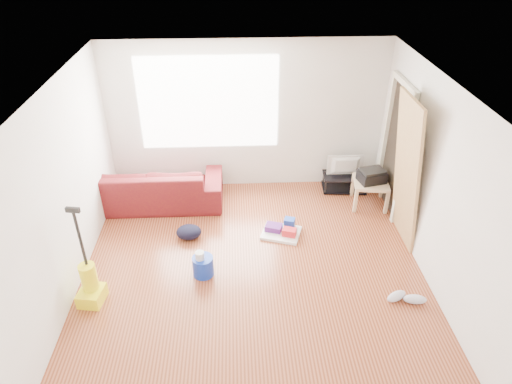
{
  "coord_description": "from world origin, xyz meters",
  "views": [
    {
      "loc": [
        -0.19,
        -4.4,
        4.13
      ],
      "look_at": [
        0.06,
        0.6,
        1.0
      ],
      "focal_mm": 32.0,
      "sensor_mm": 36.0,
      "label": 1
    }
  ],
  "objects_px": {
    "cleaning_tray": "(282,230)",
    "vacuum": "(90,285)",
    "tv_stand": "(344,182)",
    "side_table": "(371,185)",
    "backpack": "(189,238)",
    "bucket": "(204,274)",
    "sofa": "(153,203)"
  },
  "relations": [
    {
      "from": "cleaning_tray",
      "to": "vacuum",
      "type": "bearing_deg",
      "value": -153.54
    },
    {
      "from": "tv_stand",
      "to": "vacuum",
      "type": "xyz_separation_m",
      "value": [
        -3.65,
        -2.43,
        0.1
      ]
    },
    {
      "from": "side_table",
      "to": "backpack",
      "type": "distance_m",
      "value": 2.98
    },
    {
      "from": "tv_stand",
      "to": "bucket",
      "type": "bearing_deg",
      "value": -134.19
    },
    {
      "from": "sofa",
      "to": "vacuum",
      "type": "distance_m",
      "value": 2.22
    },
    {
      "from": "sofa",
      "to": "vacuum",
      "type": "bearing_deg",
      "value": 78.71
    },
    {
      "from": "side_table",
      "to": "bucket",
      "type": "relative_size",
      "value": 2.16
    },
    {
      "from": "bucket",
      "to": "vacuum",
      "type": "xyz_separation_m",
      "value": [
        -1.34,
        -0.4,
        0.25
      ]
    },
    {
      "from": "sofa",
      "to": "cleaning_tray",
      "type": "xyz_separation_m",
      "value": [
        2.04,
        -0.93,
        0.06
      ]
    },
    {
      "from": "bucket",
      "to": "vacuum",
      "type": "bearing_deg",
      "value": -163.48
    },
    {
      "from": "bucket",
      "to": "cleaning_tray",
      "type": "height_order",
      "value": "cleaning_tray"
    },
    {
      "from": "tv_stand",
      "to": "vacuum",
      "type": "distance_m",
      "value": 4.39
    },
    {
      "from": "vacuum",
      "to": "backpack",
      "type": "bearing_deg",
      "value": 56.89
    },
    {
      "from": "tv_stand",
      "to": "sofa",
      "type": "bearing_deg",
      "value": -170.8
    },
    {
      "from": "tv_stand",
      "to": "cleaning_tray",
      "type": "bearing_deg",
      "value": -130.04
    },
    {
      "from": "sofa",
      "to": "bucket",
      "type": "relative_size",
      "value": 8.23
    },
    {
      "from": "side_table",
      "to": "cleaning_tray",
      "type": "distance_m",
      "value": 1.68
    },
    {
      "from": "sofa",
      "to": "bucket",
      "type": "bearing_deg",
      "value": 117.26
    },
    {
      "from": "tv_stand",
      "to": "cleaning_tray",
      "type": "xyz_separation_m",
      "value": [
        -1.18,
        -1.2,
        -0.09
      ]
    },
    {
      "from": "side_table",
      "to": "cleaning_tray",
      "type": "height_order",
      "value": "side_table"
    },
    {
      "from": "side_table",
      "to": "bucket",
      "type": "bearing_deg",
      "value": -149.17
    },
    {
      "from": "tv_stand",
      "to": "backpack",
      "type": "relative_size",
      "value": 2.07
    },
    {
      "from": "cleaning_tray",
      "to": "vacuum",
      "type": "distance_m",
      "value": 2.76
    },
    {
      "from": "bucket",
      "to": "side_table",
      "type": "bearing_deg",
      "value": 30.83
    },
    {
      "from": "vacuum",
      "to": "sofa",
      "type": "bearing_deg",
      "value": 87.96
    },
    {
      "from": "cleaning_tray",
      "to": "sofa",
      "type": "bearing_deg",
      "value": 155.35
    },
    {
      "from": "backpack",
      "to": "vacuum",
      "type": "height_order",
      "value": "vacuum"
    },
    {
      "from": "bucket",
      "to": "vacuum",
      "type": "height_order",
      "value": "vacuum"
    },
    {
      "from": "cleaning_tray",
      "to": "backpack",
      "type": "bearing_deg",
      "value": -178.75
    },
    {
      "from": "tv_stand",
      "to": "vacuum",
      "type": "height_order",
      "value": "vacuum"
    },
    {
      "from": "bucket",
      "to": "cleaning_tray",
      "type": "xyz_separation_m",
      "value": [
        1.13,
        0.83,
        0.06
      ]
    },
    {
      "from": "cleaning_tray",
      "to": "backpack",
      "type": "xyz_separation_m",
      "value": [
        -1.38,
        -0.03,
        -0.06
      ]
    }
  ]
}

